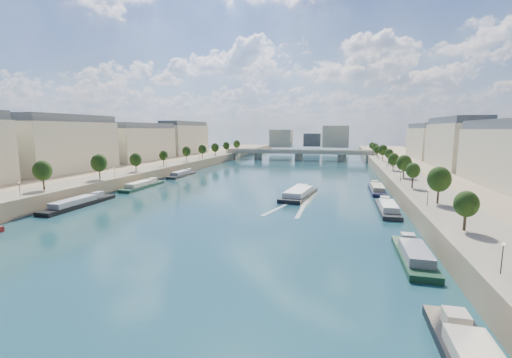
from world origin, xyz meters
The scene contains 17 objects.
ground centered at (0.00, 100.00, 0.00)m, with size 700.00×700.00×0.00m, color #0D2739.
quay_left centered at (-72.00, 100.00, 2.50)m, with size 44.00×520.00×5.00m, color #9E8460.
quay_right centered at (72.00, 100.00, 2.50)m, with size 44.00×520.00×5.00m, color #9E8460.
pave_left centered at (-57.00, 100.00, 5.05)m, with size 14.00×520.00×0.10m, color gray.
pave_right centered at (57.00, 100.00, 5.05)m, with size 14.00×520.00×0.10m, color gray.
trees_left centered at (-55.00, 102.00, 10.48)m, with size 4.80×268.80×8.26m.
trees_right centered at (55.00, 110.00, 10.48)m, with size 4.80×268.80×8.26m.
lamps_left centered at (-52.50, 90.00, 7.78)m, with size 0.36×200.36×4.28m.
lamps_right centered at (52.50, 105.00, 7.78)m, with size 0.36×200.36×4.28m.
buildings_left centered at (-85.00, 112.00, 16.45)m, with size 16.00×226.00×23.20m.
buildings_right centered at (85.00, 112.00, 16.45)m, with size 16.00×226.00×23.20m.
skyline centered at (3.19, 319.52, 14.66)m, with size 79.00×42.00×22.00m.
bridge centered at (0.00, 218.51, 5.08)m, with size 112.00×12.00×8.15m.
tour_barge centered at (18.04, 74.74, 0.99)m, with size 10.98×27.46×3.71m.
wake centered at (18.04, 58.12, 0.02)m, with size 10.88×26.01×0.04m.
moored_barges_left centered at (-45.50, 45.39, 0.84)m, with size 5.00×159.87×3.60m.
moored_barges_right centered at (45.50, 42.99, 0.84)m, with size 5.00×125.59×3.60m.
Camera 1 is at (32.34, -42.94, 23.45)m, focal length 24.00 mm.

